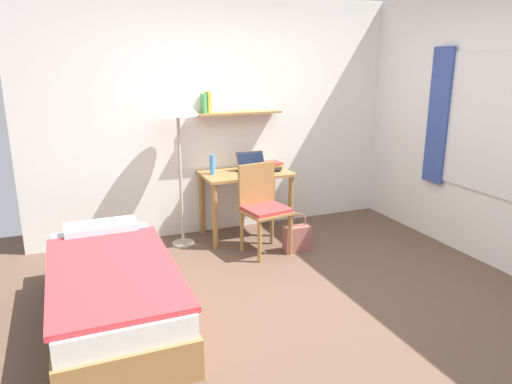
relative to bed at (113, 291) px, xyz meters
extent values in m
plane|color=brown|center=(1.49, -0.36, -0.24)|extent=(5.28, 5.28, 0.00)
cube|color=white|center=(1.49, 1.66, 1.06)|extent=(4.40, 0.05, 2.60)
cube|color=#9E703D|center=(1.60, 1.53, 1.12)|extent=(0.94, 0.22, 0.02)
cube|color=#4CA856|center=(1.21, 1.56, 1.24)|extent=(0.03, 0.14, 0.20)
cube|color=gold|center=(1.26, 1.57, 1.25)|extent=(0.03, 0.12, 0.23)
cube|color=white|center=(3.52, -0.36, 1.06)|extent=(0.05, 4.40, 2.60)
cube|color=silver|center=(3.48, -0.07, 1.11)|extent=(0.02, 0.91, 1.32)
cube|color=white|center=(3.49, -0.07, 1.11)|extent=(0.01, 0.85, 1.26)
cube|color=#384C93|center=(3.45, 0.50, 1.11)|extent=(0.03, 0.28, 1.42)
cube|color=#9E703D|center=(0.00, -0.01, -0.10)|extent=(0.87, 1.92, 0.28)
cube|color=silver|center=(0.00, -0.01, 0.12)|extent=(0.84, 1.86, 0.16)
cube|color=#DB383D|center=(0.00, -0.12, 0.22)|extent=(0.89, 1.58, 0.04)
cube|color=white|center=(0.00, 0.74, 0.25)|extent=(0.61, 0.28, 0.10)
cube|color=#9E703D|center=(1.60, 1.34, 0.48)|extent=(0.98, 0.58, 0.03)
cylinder|color=#9E703D|center=(1.16, 1.10, 0.11)|extent=(0.06, 0.06, 0.70)
cylinder|color=#9E703D|center=(2.04, 1.10, 0.11)|extent=(0.06, 0.06, 0.70)
cylinder|color=#9E703D|center=(1.16, 1.58, 0.11)|extent=(0.06, 0.06, 0.70)
cylinder|color=#9E703D|center=(2.04, 1.58, 0.11)|extent=(0.06, 0.06, 0.70)
cube|color=#9E703D|center=(1.60, 0.77, 0.20)|extent=(0.51, 0.48, 0.03)
cube|color=#B23838|center=(1.60, 0.77, 0.23)|extent=(0.47, 0.44, 0.04)
cube|color=#9E703D|center=(1.57, 0.95, 0.46)|extent=(0.42, 0.11, 0.42)
cylinder|color=#9E703D|center=(1.45, 0.57, -0.02)|extent=(0.04, 0.04, 0.43)
cylinder|color=#9E703D|center=(1.81, 0.63, -0.02)|extent=(0.04, 0.04, 0.43)
cylinder|color=#9E703D|center=(1.39, 0.90, -0.02)|extent=(0.04, 0.04, 0.43)
cylinder|color=#9E703D|center=(1.76, 0.97, -0.02)|extent=(0.04, 0.04, 0.43)
cylinder|color=#B2A893|center=(0.86, 1.31, -0.23)|extent=(0.24, 0.24, 0.02)
cylinder|color=#B2A893|center=(0.86, 1.31, 0.47)|extent=(0.03, 0.03, 1.37)
cone|color=silver|center=(0.86, 1.31, 1.26)|extent=(0.43, 0.43, 0.22)
cube|color=black|center=(1.68, 1.32, 0.50)|extent=(0.32, 0.23, 0.01)
cube|color=black|center=(1.68, 1.39, 0.60)|extent=(0.32, 0.11, 0.20)
cube|color=black|center=(1.68, 1.38, 0.60)|extent=(0.28, 0.09, 0.17)
cylinder|color=#4C99DB|center=(1.24, 1.38, 0.60)|extent=(0.06, 0.06, 0.22)
cube|color=#333338|center=(1.90, 1.32, 0.50)|extent=(0.17, 0.21, 0.03)
cube|color=#333338|center=(1.92, 1.32, 0.53)|extent=(0.15, 0.24, 0.03)
cube|color=gold|center=(1.91, 1.32, 0.56)|extent=(0.18, 0.21, 0.03)
cube|color=#D13D38|center=(1.91, 1.30, 0.58)|extent=(0.18, 0.21, 0.02)
cube|color=#99564C|center=(1.92, 0.68, -0.10)|extent=(0.28, 0.12, 0.27)
torus|color=#99564C|center=(1.92, 0.68, 0.08)|extent=(0.20, 0.02, 0.20)
camera|label=1|loc=(-0.24, -3.47, 1.70)|focal=33.69mm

